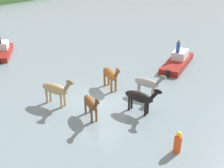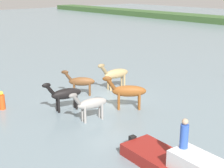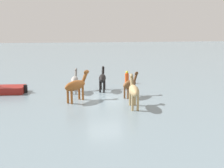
{
  "view_description": "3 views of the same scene",
  "coord_description": "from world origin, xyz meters",
  "px_view_note": "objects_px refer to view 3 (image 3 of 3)",
  "views": [
    {
      "loc": [
        -12.49,
        -6.4,
        7.86
      ],
      "look_at": [
        0.86,
        -0.39,
        1.02
      ],
      "focal_mm": 39.21,
      "sensor_mm": 36.0,
      "label": 1
    },
    {
      "loc": [
        15.55,
        -12.67,
        7.15
      ],
      "look_at": [
        0.03,
        0.82,
        1.0
      ],
      "focal_mm": 52.99,
      "sensor_mm": 36.0,
      "label": 2
    },
    {
      "loc": [
        2.75,
        18.56,
        4.92
      ],
      "look_at": [
        -0.58,
        -0.52,
        0.97
      ],
      "focal_mm": 43.39,
      "sensor_mm": 36.0,
      "label": 3
    }
  ],
  "objects_px": {
    "horse_mid_herd": "(134,91)",
    "horse_dun_straggler": "(76,85)",
    "horse_lead": "(102,78)",
    "buoy_channel_marker": "(127,78)",
    "horse_gray_outer": "(75,80)",
    "horse_rear_stallion": "(130,84)"
  },
  "relations": [
    {
      "from": "horse_rear_stallion",
      "to": "horse_mid_herd",
      "type": "distance_m",
      "value": 2.77
    },
    {
      "from": "horse_dun_straggler",
      "to": "horse_rear_stallion",
      "type": "bearing_deg",
      "value": -40.54
    },
    {
      "from": "horse_mid_herd",
      "to": "horse_dun_straggler",
      "type": "bearing_deg",
      "value": 64.86
    },
    {
      "from": "horse_mid_herd",
      "to": "horse_gray_outer",
      "type": "height_order",
      "value": "horse_mid_herd"
    },
    {
      "from": "horse_rear_stallion",
      "to": "horse_lead",
      "type": "relative_size",
      "value": 0.79
    },
    {
      "from": "horse_dun_straggler",
      "to": "horse_gray_outer",
      "type": "height_order",
      "value": "horse_dun_straggler"
    },
    {
      "from": "horse_rear_stallion",
      "to": "horse_gray_outer",
      "type": "xyz_separation_m",
      "value": [
        3.96,
        -2.15,
        0.02
      ]
    },
    {
      "from": "horse_gray_outer",
      "to": "horse_mid_herd",
      "type": "bearing_deg",
      "value": -135.29
    },
    {
      "from": "horse_rear_stallion",
      "to": "horse_lead",
      "type": "bearing_deg",
      "value": 77.26
    },
    {
      "from": "horse_dun_straggler",
      "to": "horse_lead",
      "type": "xyz_separation_m",
      "value": [
        -2.23,
        -2.94,
        -0.1
      ]
    },
    {
      "from": "horse_rear_stallion",
      "to": "buoy_channel_marker",
      "type": "xyz_separation_m",
      "value": [
        -0.94,
        -5.12,
        -0.45
      ]
    },
    {
      "from": "horse_lead",
      "to": "buoy_channel_marker",
      "type": "xyz_separation_m",
      "value": [
        -2.66,
        -2.76,
        -0.51
      ]
    },
    {
      "from": "horse_rear_stallion",
      "to": "buoy_channel_marker",
      "type": "bearing_deg",
      "value": 30.76
    },
    {
      "from": "horse_dun_straggler",
      "to": "buoy_channel_marker",
      "type": "height_order",
      "value": "horse_dun_straggler"
    },
    {
      "from": "horse_mid_herd",
      "to": "horse_dun_straggler",
      "type": "height_order",
      "value": "horse_dun_straggler"
    },
    {
      "from": "horse_mid_herd",
      "to": "horse_gray_outer",
      "type": "xyz_separation_m",
      "value": [
        3.52,
        -4.88,
        -0.13
      ]
    },
    {
      "from": "horse_dun_straggler",
      "to": "horse_gray_outer",
      "type": "distance_m",
      "value": 2.74
    },
    {
      "from": "horse_rear_stallion",
      "to": "horse_mid_herd",
      "type": "bearing_deg",
      "value": -147.96
    },
    {
      "from": "horse_rear_stallion",
      "to": "horse_dun_straggler",
      "type": "relative_size",
      "value": 0.85
    },
    {
      "from": "horse_mid_herd",
      "to": "horse_gray_outer",
      "type": "relative_size",
      "value": 1.13
    },
    {
      "from": "horse_dun_straggler",
      "to": "horse_lead",
      "type": "height_order",
      "value": "horse_dun_straggler"
    },
    {
      "from": "horse_rear_stallion",
      "to": "horse_dun_straggler",
      "type": "bearing_deg",
      "value": 139.47
    }
  ]
}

